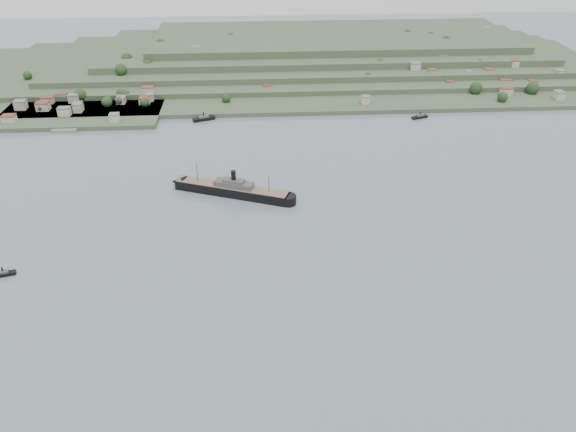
{
  "coord_description": "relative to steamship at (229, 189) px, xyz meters",
  "views": [
    {
      "loc": [
        -35.67,
        -275.08,
        191.92
      ],
      "look_at": [
        -16.38,
        30.0,
        9.33
      ],
      "focal_mm": 35.0,
      "sensor_mm": 36.0,
      "label": 1
    }
  ],
  "objects": [
    {
      "name": "ground",
      "position": [
        55.4,
        -78.41,
        -4.23
      ],
      "size": [
        1400.0,
        1400.0,
        0.0
      ],
      "primitive_type": "plane",
      "color": "slate",
      "rests_on": "ground"
    },
    {
      "name": "far_peninsula",
      "position": [
        83.3,
        314.69,
        7.65
      ],
      "size": [
        760.0,
        309.0,
        30.0
      ],
      "color": "#32452E",
      "rests_on": "ground"
    },
    {
      "name": "steamship",
      "position": [
        0.0,
        0.0,
        0.0
      ],
      "size": [
        91.17,
        43.77,
        22.91
      ],
      "color": "black",
      "rests_on": "ground"
    },
    {
      "name": "tugboat",
      "position": [
        -124.8,
        -88.51,
        -2.82
      ],
      "size": [
        13.27,
        6.51,
        5.77
      ],
      "color": "black",
      "rests_on": "ground"
    },
    {
      "name": "ferry_west",
      "position": [
        -27.52,
        146.59,
        -2.37
      ],
      "size": [
        21.27,
        12.52,
        7.71
      ],
      "color": "black",
      "rests_on": "ground"
    },
    {
      "name": "ferry_east",
      "position": [
        175.36,
        139.22,
        -2.79
      ],
      "size": [
        16.53,
        9.82,
        6.0
      ],
      "color": "black",
      "rests_on": "ground"
    }
  ]
}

